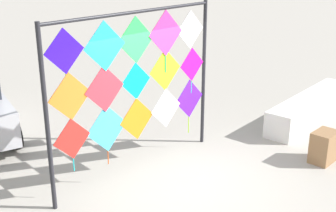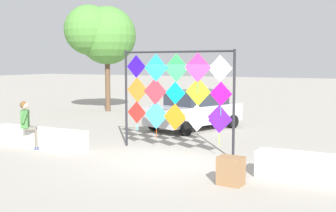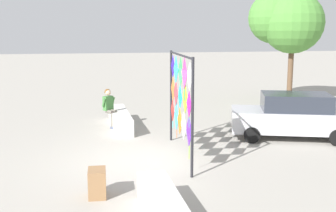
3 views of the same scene
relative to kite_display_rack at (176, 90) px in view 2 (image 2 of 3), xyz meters
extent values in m
plane|color=#9E998E|center=(0.22, -1.01, -1.77)|extent=(120.00, 120.00, 0.00)
cube|color=silver|center=(-4.01, -1.30, -1.48)|extent=(3.38, 0.60, 0.58)
cube|color=silver|center=(4.45, -1.30, -1.48)|extent=(3.38, 0.60, 0.58)
cylinder|color=#232328|center=(-1.76, 0.13, -0.32)|extent=(0.07, 0.07, 2.90)
cylinder|color=#232328|center=(1.76, -0.13, -0.32)|extent=(0.07, 0.07, 2.90)
cylinder|color=#232328|center=(0.00, 0.00, 1.08)|extent=(3.52, 0.32, 0.06)
cube|color=red|center=(-1.36, 0.09, -0.72)|extent=(0.67, 0.06, 0.67)
cylinder|color=#16DEE5|center=(-1.36, 0.10, -1.16)|extent=(0.02, 0.02, 0.22)
cube|color=#3BC5F9|center=(-0.67, 0.06, -0.75)|extent=(0.82, 0.07, 0.82)
cylinder|color=#E54F16|center=(-0.67, 0.07, -1.28)|extent=(0.02, 0.02, 0.24)
cube|color=orange|center=(-0.02, 0.00, -0.76)|extent=(0.77, 0.07, 0.77)
cube|color=white|center=(0.68, -0.07, -0.74)|extent=(0.75, 0.07, 0.75)
cube|color=#5D19DC|center=(1.35, -0.10, -0.72)|extent=(0.76, 0.07, 0.77)
cylinder|color=#9DE516|center=(1.35, -0.09, -1.28)|extent=(0.02, 0.02, 0.34)
cube|color=orange|center=(-1.34, 0.10, -0.04)|extent=(0.76, 0.07, 0.76)
cube|color=red|center=(-0.70, 0.04, -0.06)|extent=(0.78, 0.07, 0.78)
cube|color=#08F1F9|center=(-0.02, 0.00, -0.08)|extent=(0.64, 0.06, 0.65)
cube|color=#A1DE1E|center=(0.70, -0.04, -0.02)|extent=(0.78, 0.07, 0.78)
cube|color=#D80F9B|center=(1.39, -0.12, -0.04)|extent=(0.65, 0.06, 0.65)
cylinder|color=#16E556|center=(1.39, -0.11, -0.49)|extent=(0.02, 0.02, 0.25)
cube|color=#2B0EDF|center=(-1.37, 0.10, 0.66)|extent=(0.68, 0.06, 0.68)
cylinder|color=#C8E516|center=(-1.37, 0.11, 0.14)|extent=(0.02, 0.02, 0.36)
cube|color=#1FC3F1|center=(-0.66, 0.03, 0.62)|extent=(0.80, 0.07, 0.80)
cube|color=#2FF757|center=(0.01, 0.01, 0.62)|extent=(0.78, 0.07, 0.79)
cube|color=#E73391|center=(0.69, -0.06, 0.65)|extent=(0.81, 0.07, 0.82)
cylinder|color=#16E579|center=(0.69, -0.05, 0.09)|extent=(0.02, 0.02, 0.30)
cube|color=white|center=(1.35, -0.09, 0.62)|extent=(0.71, 0.06, 0.71)
cylinder|color=#666056|center=(-3.77, -1.60, -1.48)|extent=(0.11, 0.11, 0.58)
cylinder|color=#666056|center=(-3.90, -1.69, -1.16)|extent=(0.33, 0.29, 0.13)
cube|color=navy|center=(-3.72, -1.56, -1.73)|extent=(0.25, 0.22, 0.09)
cylinder|color=#666056|center=(-3.87, -1.46, -1.48)|extent=(0.11, 0.11, 0.58)
cylinder|color=#666056|center=(-4.00, -1.55, -1.16)|extent=(0.33, 0.29, 0.13)
cube|color=navy|center=(-3.83, -1.42, -1.73)|extent=(0.25, 0.22, 0.09)
cube|color=#3D7538|center=(-4.08, -1.72, -0.87)|extent=(0.37, 0.41, 0.52)
sphere|color=#DBB293|center=(-4.08, -1.72, -0.47)|extent=(0.22, 0.22, 0.22)
sphere|color=brown|center=(-4.10, -1.73, -0.46)|extent=(0.22, 0.22, 0.22)
cylinder|color=#3D7538|center=(-3.93, -1.88, -0.82)|extent=(0.19, 0.17, 0.31)
cylinder|color=#3D7538|center=(-4.20, -1.53, -0.82)|extent=(0.19, 0.17, 0.31)
cube|color=#B7B7BC|center=(-1.25, 4.06, -1.17)|extent=(2.82, 4.16, 0.68)
cube|color=#282D38|center=(-1.20, 4.19, -0.56)|extent=(2.07, 2.50, 0.55)
cylinder|color=black|center=(-0.90, 2.56, -1.52)|extent=(0.36, 0.55, 0.51)
cylinder|color=black|center=(-2.45, 3.10, -1.52)|extent=(0.36, 0.55, 0.51)
cylinder|color=black|center=(-0.04, 5.02, -1.52)|extent=(0.36, 0.55, 0.51)
cylinder|color=black|center=(-1.59, 5.56, -1.52)|extent=(0.36, 0.55, 0.51)
cube|color=olive|center=(2.50, -2.41, -1.47)|extent=(0.54, 0.40, 0.60)
cylinder|color=brown|center=(-7.69, 7.46, -0.26)|extent=(0.26, 0.26, 3.02)
sphere|color=#4C8938|center=(-7.69, 7.46, 2.14)|extent=(2.97, 2.97, 2.97)
sphere|color=#4C8938|center=(-8.28, 6.87, 2.50)|extent=(2.07, 2.07, 2.07)
sphere|color=#4C8938|center=(-7.85, 7.62, 2.35)|extent=(2.25, 2.25, 2.25)
sphere|color=#4C8938|center=(-8.27, 6.75, 2.39)|extent=(2.52, 2.52, 2.52)
camera|label=1|loc=(-5.26, -5.12, 2.09)|focal=48.10mm
camera|label=2|loc=(5.41, -10.81, 0.80)|focal=45.94mm
camera|label=3|loc=(11.01, -2.69, 1.68)|focal=44.38mm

